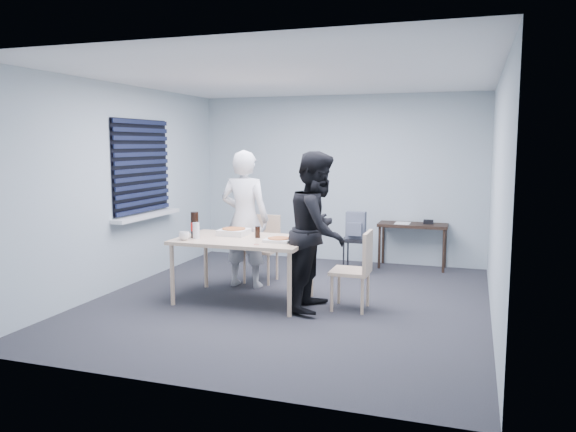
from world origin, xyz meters
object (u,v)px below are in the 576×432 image
(person_white, at_px, (245,219))
(soda_bottle, at_px, (195,225))
(mug_b, at_px, (257,232))
(chair_far, at_px, (263,243))
(stool, at_px, (356,246))
(side_table, at_px, (413,229))
(mug_a, at_px, (184,236))
(chair_right, at_px, (358,265))
(dining_table, at_px, (243,243))
(person_black, at_px, (318,231))
(backpack, at_px, (356,226))

(person_white, height_order, soda_bottle, person_white)
(mug_b, bearing_deg, person_white, 129.96)
(chair_far, height_order, soda_bottle, soda_bottle)
(stool, height_order, soda_bottle, soda_bottle)
(side_table, relative_size, mug_a, 8.19)
(mug_a, bearing_deg, chair_right, 11.17)
(mug_a, bearing_deg, stool, 53.65)
(dining_table, height_order, chair_right, chair_right)
(dining_table, distance_m, person_black, 0.93)
(person_black, distance_m, soda_bottle, 1.48)
(chair_right, height_order, backpack, backpack)
(chair_far, xyz_separation_m, side_table, (1.85, 1.42, 0.08))
(person_white, bearing_deg, backpack, -136.45)
(stool, distance_m, soda_bottle, 2.52)
(person_black, relative_size, mug_b, 17.70)
(chair_far, distance_m, chair_right, 1.77)
(chair_right, distance_m, backpack, 1.79)
(person_black, xyz_separation_m, mug_b, (-0.83, 0.28, -0.09))
(side_table, xyz_separation_m, mug_a, (-2.30, -2.75, 0.20))
(chair_right, bearing_deg, dining_table, -177.38)
(dining_table, bearing_deg, person_black, -1.75)
(person_black, bearing_deg, mug_a, 101.08)
(chair_right, relative_size, side_table, 0.88)
(dining_table, xyz_separation_m, person_white, (-0.25, 0.64, 0.20))
(side_table, bearing_deg, stool, -139.91)
(side_table, bearing_deg, person_black, -107.90)
(chair_right, distance_m, mug_b, 1.32)
(backpack, height_order, soda_bottle, soda_bottle)
(person_white, relative_size, soda_bottle, 5.78)
(mug_b, relative_size, soda_bottle, 0.33)
(chair_far, relative_size, mug_b, 8.90)
(backpack, xyz_separation_m, mug_b, (-0.89, -1.55, 0.10))
(backpack, relative_size, soda_bottle, 1.25)
(dining_table, bearing_deg, chair_right, 2.62)
(backpack, bearing_deg, mug_b, -140.23)
(stool, bearing_deg, person_white, -136.16)
(person_white, bearing_deg, mug_a, 69.98)
(side_table, relative_size, backpack, 2.62)
(dining_table, xyz_separation_m, side_table, (1.71, 2.43, -0.10))
(chair_far, xyz_separation_m, mug_a, (-0.46, -1.34, 0.28))
(backpack, bearing_deg, chair_right, -97.79)
(person_white, relative_size, stool, 3.49)
(dining_table, relative_size, stool, 3.03)
(person_black, xyz_separation_m, side_table, (0.79, 2.46, -0.29))
(backpack, bearing_deg, dining_table, -138.63)
(chair_right, relative_size, mug_b, 8.90)
(person_white, relative_size, person_black, 1.00)
(person_black, bearing_deg, person_white, 60.12)
(dining_table, relative_size, mug_b, 15.39)
(side_table, bearing_deg, dining_table, -125.08)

